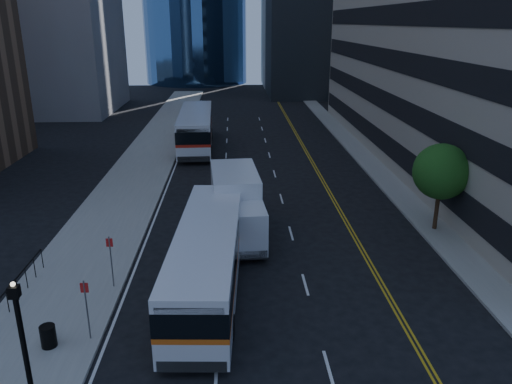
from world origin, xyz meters
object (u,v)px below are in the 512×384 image
trash_can (48,336)px  box_truck (236,205)px  lamp_post (24,346)px  street_tree (441,172)px  bus_rear (196,128)px  bus_front (208,257)px

trash_can → box_truck: bearing=55.2°
lamp_post → street_tree: bearing=37.9°
lamp_post → box_truck: lamp_post is taller
street_tree → bus_rear: 26.36m
lamp_post → box_truck: 15.23m
box_truck → trash_can: box_truck is taller
street_tree → bus_rear: street_tree is taller
street_tree → bus_front: size_ratio=0.42×
bus_front → box_truck: 6.34m
street_tree → lamp_post: 22.82m
bus_rear → bus_front: bearing=-86.9°
bus_front → street_tree: bearing=29.0°
lamp_post → bus_rear: lamp_post is taller
bus_front → bus_rear: bus_rear is taller
bus_rear → trash_can: (-3.39, -31.74, -1.34)m
bus_front → bus_rear: (-2.42, 27.68, 0.21)m
street_tree → lamp_post: size_ratio=1.12×
lamp_post → bus_rear: bearing=85.8°
bus_front → bus_rear: 27.78m
box_truck → lamp_post: bearing=-118.8°
lamp_post → bus_front: lamp_post is taller
bus_front → box_truck: box_truck is taller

